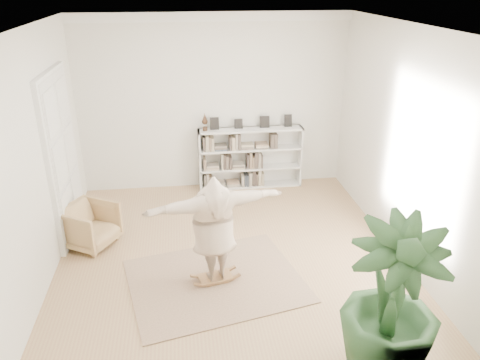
{
  "coord_description": "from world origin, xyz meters",
  "views": [
    {
      "loc": [
        -0.69,
        -6.41,
        4.23
      ],
      "look_at": [
        0.21,
        0.4,
        1.21
      ],
      "focal_mm": 35.0,
      "sensor_mm": 36.0,
      "label": 1
    }
  ],
  "objects_px": {
    "person": "(214,226)",
    "houseplant": "(392,302)",
    "rocker_board": "(215,277)",
    "bookshelf": "(250,158)",
    "armchair": "(90,226)"
  },
  "relations": [
    {
      "from": "armchair",
      "to": "houseplant",
      "type": "bearing_deg",
      "value": -100.49
    },
    {
      "from": "rocker_board",
      "to": "person",
      "type": "height_order",
      "value": "person"
    },
    {
      "from": "bookshelf",
      "to": "person",
      "type": "xyz_separation_m",
      "value": [
        -1.04,
        -3.39,
        0.31
      ]
    },
    {
      "from": "armchair",
      "to": "houseplant",
      "type": "distance_m",
      "value": 5.05
    },
    {
      "from": "bookshelf",
      "to": "armchair",
      "type": "bearing_deg",
      "value": -145.74
    },
    {
      "from": "person",
      "to": "rocker_board",
      "type": "bearing_deg",
      "value": -128.98
    },
    {
      "from": "bookshelf",
      "to": "rocker_board",
      "type": "xyz_separation_m",
      "value": [
        -1.04,
        -3.39,
        -0.57
      ]
    },
    {
      "from": "rocker_board",
      "to": "houseplant",
      "type": "bearing_deg",
      "value": -60.38
    },
    {
      "from": "bookshelf",
      "to": "houseplant",
      "type": "distance_m",
      "value": 5.43
    },
    {
      "from": "rocker_board",
      "to": "person",
      "type": "distance_m",
      "value": 0.87
    },
    {
      "from": "armchair",
      "to": "bookshelf",
      "type": "bearing_deg",
      "value": -25.18
    },
    {
      "from": "rocker_board",
      "to": "person",
      "type": "relative_size",
      "value": 0.27
    },
    {
      "from": "armchair",
      "to": "person",
      "type": "relative_size",
      "value": 0.4
    },
    {
      "from": "person",
      "to": "houseplant",
      "type": "height_order",
      "value": "houseplant"
    },
    {
      "from": "bookshelf",
      "to": "rocker_board",
      "type": "bearing_deg",
      "value": -107.05
    }
  ]
}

